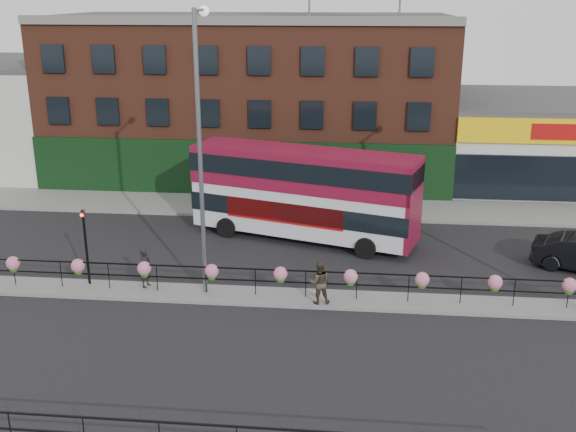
# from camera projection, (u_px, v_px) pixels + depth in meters

# --- Properties ---
(ground) EXTENTS (120.00, 120.00, 0.00)m
(ground) POSITION_uv_depth(u_px,v_px,m) (281.00, 299.00, 26.79)
(ground) COLOR black
(ground) RESTS_ON ground
(north_pavement) EXTENTS (60.00, 4.00, 0.15)m
(north_pavement) POSITION_uv_depth(u_px,v_px,m) (304.00, 207.00, 38.10)
(north_pavement) COLOR slate
(north_pavement) RESTS_ON ground
(median) EXTENTS (60.00, 1.60, 0.15)m
(median) POSITION_uv_depth(u_px,v_px,m) (281.00, 297.00, 26.76)
(median) COLOR slate
(median) RESTS_ON ground
(brick_building) EXTENTS (25.00, 12.21, 10.30)m
(brick_building) POSITION_uv_depth(u_px,v_px,m) (253.00, 96.00, 44.41)
(brick_building) COLOR brown
(brick_building) RESTS_ON ground
(supermarket) EXTENTS (15.00, 12.25, 5.30)m
(supermarket) POSITION_uv_depth(u_px,v_px,m) (561.00, 139.00, 43.26)
(supermarket) COLOR silver
(supermarket) RESTS_ON ground
(median_railing) EXTENTS (30.04, 0.56, 1.23)m
(median_railing) POSITION_uv_depth(u_px,v_px,m) (280.00, 275.00, 26.46)
(median_railing) COLOR black
(median_railing) RESTS_ON median
(south_railing) EXTENTS (20.04, 0.05, 1.12)m
(south_railing) POSITION_uv_depth(u_px,v_px,m) (159.00, 432.00, 17.13)
(south_railing) COLOR black
(south_railing) RESTS_ON south_pavement
(double_decker_bus) EXTENTS (11.37, 5.85, 4.49)m
(double_decker_bus) POSITION_uv_depth(u_px,v_px,m) (304.00, 185.00, 32.49)
(double_decker_bus) COLOR silver
(double_decker_bus) RESTS_ON ground
(pedestrian_a) EXTENTS (0.79, 0.68, 1.66)m
(pedestrian_a) POSITION_uv_depth(u_px,v_px,m) (145.00, 268.00, 27.34)
(pedestrian_a) COLOR black
(pedestrian_a) RESTS_ON median
(pedestrian_b) EXTENTS (1.05, 0.93, 1.71)m
(pedestrian_b) POSITION_uv_depth(u_px,v_px,m) (319.00, 282.00, 25.86)
(pedestrian_b) COLOR #3D3225
(pedestrian_b) RESTS_ON median
(lamp_column_west) EXTENTS (0.39, 1.93, 10.99)m
(lamp_column_west) POSITION_uv_depth(u_px,v_px,m) (201.00, 130.00, 25.34)
(lamp_column_west) COLOR slate
(lamp_column_west) RESTS_ON median
(traffic_light_median) EXTENTS (0.15, 0.28, 3.65)m
(traffic_light_median) POSITION_uv_depth(u_px,v_px,m) (84.00, 231.00, 27.13)
(traffic_light_median) COLOR black
(traffic_light_median) RESTS_ON median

